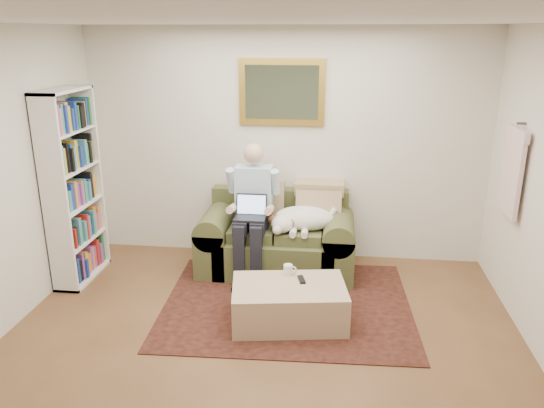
% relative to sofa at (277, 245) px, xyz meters
% --- Properties ---
extents(room_shell, '(4.51, 5.00, 2.61)m').
position_rel_sofa_xyz_m(room_shell, '(0.03, -1.69, 1.01)').
color(room_shell, brown).
rests_on(room_shell, ground).
extents(rug, '(2.44, 1.99, 0.01)m').
position_rel_sofa_xyz_m(rug, '(0.19, -0.80, -0.28)').
color(rug, black).
rests_on(rug, room_shell).
extents(sofa, '(1.68, 0.85, 1.01)m').
position_rel_sofa_xyz_m(sofa, '(0.00, 0.00, 0.00)').
color(sofa, '#576133').
rests_on(sofa, room_shell).
extents(seated_man, '(0.55, 0.79, 1.41)m').
position_rel_sofa_xyz_m(seated_man, '(-0.25, -0.15, 0.42)').
color(seated_man, '#8CB6D8').
rests_on(seated_man, sofa).
extents(laptop, '(0.33, 0.26, 0.24)m').
position_rel_sofa_xyz_m(laptop, '(-0.25, -0.22, 0.45)').
color(laptop, black).
rests_on(laptop, seated_man).
extents(sleeping_dog, '(0.69, 0.43, 0.26)m').
position_rel_sofa_xyz_m(sleeping_dog, '(0.30, -0.08, 0.35)').
color(sleeping_dog, white).
rests_on(sleeping_dog, sofa).
extents(ottoman, '(1.10, 0.79, 0.37)m').
position_rel_sofa_xyz_m(ottoman, '(0.24, -1.12, -0.11)').
color(ottoman, '#CBAB87').
rests_on(ottoman, room_shell).
extents(coffee_mug, '(0.08, 0.08, 0.10)m').
position_rel_sofa_xyz_m(coffee_mug, '(0.21, -0.90, 0.13)').
color(coffee_mug, white).
rests_on(coffee_mug, ottoman).
extents(tv_remote, '(0.09, 0.16, 0.02)m').
position_rel_sofa_xyz_m(tv_remote, '(0.34, -1.01, 0.09)').
color(tv_remote, black).
rests_on(tv_remote, ottoman).
extents(bookshelf, '(0.28, 0.80, 2.00)m').
position_rel_sofa_xyz_m(bookshelf, '(-2.07, -0.44, 0.71)').
color(bookshelf, white).
rests_on(bookshelf, room_shell).
extents(wall_mirror, '(0.94, 0.04, 0.72)m').
position_rel_sofa_xyz_m(wall_mirror, '(0.00, 0.43, 1.61)').
color(wall_mirror, gold).
rests_on(wall_mirror, room_shell).
extents(hanging_shirt, '(0.06, 0.52, 0.90)m').
position_rel_sofa_xyz_m(hanging_shirt, '(2.22, -0.44, 1.06)').
color(hanging_shirt, '#F5CACF').
rests_on(hanging_shirt, room_shell).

